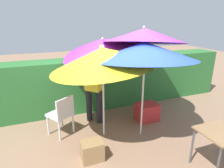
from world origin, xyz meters
TOP-DOWN VIEW (x-y plane):
  - ground_plane at (0.00, 0.00)m, footprint 24.00×24.00m
  - hedge_row at (0.00, 1.66)m, footprint 8.00×0.70m
  - umbrella_rainbow at (0.50, -0.10)m, footprint 2.01×2.03m
  - umbrella_orange at (0.01, 1.06)m, footprint 2.00×1.93m
  - umbrella_yellow at (-0.25, 0.13)m, footprint 2.11×2.08m
  - umbrella_navy at (0.86, 0.53)m, footprint 1.90×1.88m
  - person_vendor at (-0.27, 0.80)m, footprint 0.45×0.45m
  - chair_plastic at (-1.07, 0.49)m, footprint 0.61×0.61m
  - cooler_box at (0.97, 0.42)m, footprint 0.52×0.42m
  - crate_cardboard at (-0.69, -0.51)m, footprint 0.38×0.30m
  - folding_table at (1.26, -1.47)m, footprint 0.80×0.60m

SIDE VIEW (x-z plane):
  - ground_plane at x=0.00m, z-range 0.00..0.00m
  - crate_cardboard at x=-0.69m, z-range 0.00..0.36m
  - cooler_box at x=0.97m, z-range 0.00..0.42m
  - chair_plastic at x=-1.07m, z-range 0.07..0.96m
  - folding_table at x=1.26m, z-range 0.27..1.00m
  - hedge_row at x=0.00m, z-range 0.00..1.40m
  - person_vendor at x=-0.27m, z-range -0.01..1.87m
  - umbrella_yellow at x=-0.25m, z-range 0.69..2.75m
  - umbrella_orange at x=0.01m, z-range 0.64..2.95m
  - umbrella_rainbow at x=0.50m, z-range 0.77..2.89m
  - umbrella_navy at x=0.86m, z-range 0.85..3.26m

